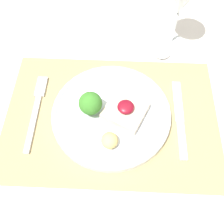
{
  "coord_description": "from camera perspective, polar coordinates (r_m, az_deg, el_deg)",
  "views": [
    {
      "loc": [
        0.02,
        -0.3,
        1.28
      ],
      "look_at": [
        0.0,
        -0.0,
        0.77
      ],
      "focal_mm": 42.0,
      "sensor_mm": 36.0,
      "label": 1
    }
  ],
  "objects": [
    {
      "name": "dinner_plate",
      "position": [
        0.59,
        -0.08,
        -0.31
      ],
      "size": [
        0.27,
        0.27,
        0.08
      ],
      "color": "silver",
      "rests_on": "placemat"
    },
    {
      "name": "spoon",
      "position": [
        0.73,
        8.37,
        12.47
      ],
      "size": [
        0.19,
        0.04,
        0.01
      ],
      "rotation": [
        0.0,
        0.0,
        -0.05
      ],
      "color": "silver",
      "rests_on": "dining_table"
    },
    {
      "name": "dining_table",
      "position": [
        0.68,
        -0.14,
        -4.51
      ],
      "size": [
        1.33,
        1.14,
        0.75
      ],
      "color": "white",
      "rests_on": "ground_plane"
    },
    {
      "name": "ground_plane",
      "position": [
        1.31,
        -0.08,
        -17.35
      ],
      "size": [
        8.0,
        8.0,
        0.0
      ],
      "primitive_type": "plane",
      "color": "brown"
    },
    {
      "name": "fork",
      "position": [
        0.64,
        -16.06,
        1.15
      ],
      "size": [
        0.02,
        0.2,
        0.01
      ],
      "rotation": [
        0.0,
        0.0,
        -0.0
      ],
      "color": "silver",
      "rests_on": "placemat"
    },
    {
      "name": "placemat",
      "position": [
        0.61,
        -0.16,
        -0.97
      ],
      "size": [
        0.49,
        0.34,
        0.0
      ],
      "primitive_type": "cube",
      "color": "#9E895B",
      "rests_on": "dining_table"
    },
    {
      "name": "knife",
      "position": [
        0.61,
        14.58,
        -2.41
      ],
      "size": [
        0.02,
        0.2,
        0.01
      ],
      "rotation": [
        0.0,
        0.0,
        -0.04
      ],
      "color": "silver",
      "rests_on": "placemat"
    }
  ]
}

